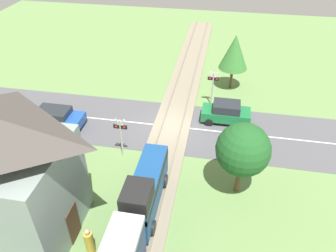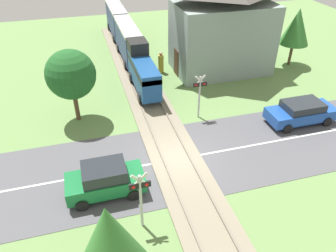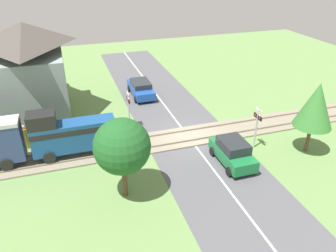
{
  "view_description": "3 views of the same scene",
  "coord_description": "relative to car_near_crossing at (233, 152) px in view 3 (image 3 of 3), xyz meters",
  "views": [
    {
      "loc": [
        -3.33,
        19.88,
        14.69
      ],
      "look_at": [
        0.0,
        1.6,
        1.2
      ],
      "focal_mm": 35.0,
      "sensor_mm": 36.0,
      "label": 1
    },
    {
      "loc": [
        -4.21,
        -13.21,
        11.61
      ],
      "look_at": [
        0.0,
        1.6,
        1.2
      ],
      "focal_mm": 35.0,
      "sensor_mm": 36.0,
      "label": 2
    },
    {
      "loc": [
        -19.39,
        7.91,
        12.11
      ],
      "look_at": [
        0.0,
        1.6,
        1.2
      ],
      "focal_mm": 35.0,
      "sensor_mm": 36.0,
      "label": 3
    }
  ],
  "objects": [
    {
      "name": "road_surface",
      "position": [
        3.96,
        1.44,
        -0.84
      ],
      "size": [
        48.0,
        6.4,
        0.02
      ],
      "color": "#515156",
      "rests_on": "ground_plane"
    },
    {
      "name": "tree_roadside_hedge",
      "position": [
        -0.95,
        7.14,
        2.32
      ],
      "size": [
        3.03,
        3.03,
        4.69
      ],
      "color": "brown",
      "rests_on": "ground_plane"
    },
    {
      "name": "pedestrian_by_station",
      "position": [
        6.09,
        12.65,
        -0.04
      ],
      "size": [
        0.44,
        0.44,
        1.77
      ],
      "color": "gold",
      "rests_on": "ground_plane"
    },
    {
      "name": "ground_plane",
      "position": [
        3.96,
        1.44,
        -0.85
      ],
      "size": [
        60.0,
        60.0,
        0.0
      ],
      "primitive_type": "plane",
      "color": "#66894C"
    },
    {
      "name": "car_far_side",
      "position": [
        12.68,
        2.88,
        -0.07
      ],
      "size": [
        4.37,
        1.91,
        1.46
      ],
      "color": "#1E4CA8",
      "rests_on": "ground_plane"
    },
    {
      "name": "station_building",
      "position": [
        10.97,
        11.91,
        2.86
      ],
      "size": [
        8.16,
        5.31,
        7.61
      ],
      "color": "gray",
      "rests_on": "ground_plane"
    },
    {
      "name": "crossing_signal_east_approach",
      "position": [
        6.66,
        5.26,
        1.09
      ],
      "size": [
        0.9,
        0.18,
        3.01
      ],
      "color": "#B7B7B7",
      "rests_on": "ground_plane"
    },
    {
      "name": "crossing_signal_west_approach",
      "position": [
        1.26,
        -2.38,
        1.09
      ],
      "size": [
        0.9,
        0.18,
        3.01
      ],
      "color": "#B7B7B7",
      "rests_on": "ground_plane"
    },
    {
      "name": "track_bed",
      "position": [
        3.96,
        1.44,
        -0.78
      ],
      "size": [
        2.8,
        48.0,
        0.24
      ],
      "color": "gray",
      "rests_on": "ground_plane"
    },
    {
      "name": "car_near_crossing",
      "position": [
        0.0,
        0.0,
        0.0
      ],
      "size": [
        3.68,
        1.83,
        1.65
      ],
      "color": "#197038",
      "rests_on": "ground_plane"
    },
    {
      "name": "tree_by_station",
      "position": [
        17.25,
        11.13,
        2.48
      ],
      "size": [
        2.42,
        2.42,
        4.8
      ],
      "color": "brown",
      "rests_on": "ground_plane"
    },
    {
      "name": "tree_beyond_track",
      "position": [
        -0.24,
        -5.54,
        2.58
      ],
      "size": [
        2.49,
        2.49,
        4.93
      ],
      "color": "brown",
      "rests_on": "ground_plane"
    }
  ]
}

